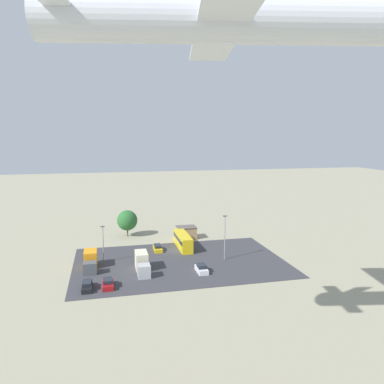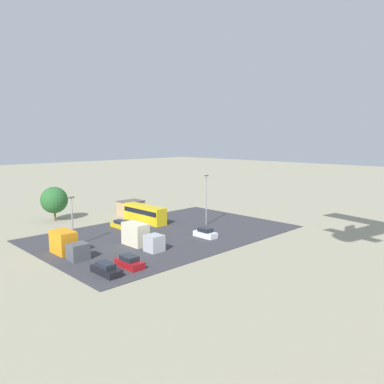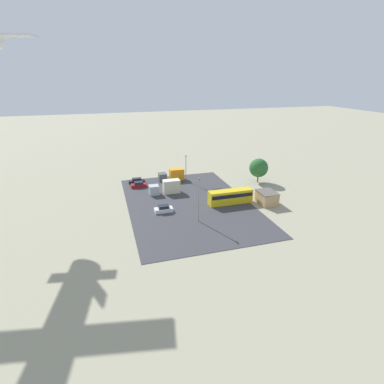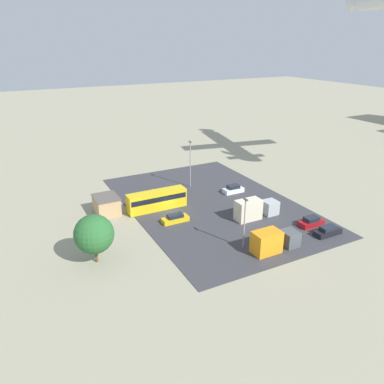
{
  "view_description": "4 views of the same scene",
  "coord_description": "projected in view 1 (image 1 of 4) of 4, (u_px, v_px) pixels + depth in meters",
  "views": [
    {
      "loc": [
        15.18,
        83.79,
        26.74
      ],
      "look_at": [
        2.42,
        29.65,
        18.42
      ],
      "focal_mm": 35.0,
      "sensor_mm": 36.0,
      "label": 1
    },
    {
      "loc": [
        42.55,
        58.08,
        16.8
      ],
      "look_at": [
        -3.38,
        11.46,
        7.48
      ],
      "focal_mm": 35.0,
      "sensor_mm": 36.0,
      "label": 2
    },
    {
      "loc": [
        -64.84,
        26.88,
        29.51
      ],
      "look_at": [
        -1.98,
        8.05,
        3.83
      ],
      "focal_mm": 28.0,
      "sensor_mm": 36.0,
      "label": 3
    },
    {
      "loc": [
        55.33,
        -24.51,
        28.72
      ],
      "look_at": [
        -1.54,
        5.07,
        2.57
      ],
      "focal_mm": 35.0,
      "sensor_mm": 36.0,
      "label": 4
    }
  ],
  "objects": [
    {
      "name": "parked_car_0",
      "position": [
        108.0,
        284.0,
        66.59
      ],
      "size": [
        1.93,
        4.27,
        1.56
      ],
      "color": "maroon",
      "rests_on": "ground"
    },
    {
      "name": "parked_car_1",
      "position": [
        87.0,
        286.0,
        65.71
      ],
      "size": [
        1.76,
        4.65,
        1.48
      ],
      "rotation": [
        0.0,
        0.0,
        3.14
      ],
      "color": "black",
      "rests_on": "ground"
    },
    {
      "name": "bus",
      "position": [
        183.0,
        240.0,
        89.86
      ],
      "size": [
        2.58,
        10.91,
        3.4
      ],
      "color": "gold",
      "rests_on": "ground"
    },
    {
      "name": "parked_truck_1",
      "position": [
        142.0,
        263.0,
        74.34
      ],
      "size": [
        2.38,
        8.15,
        3.54
      ],
      "color": "#ADB2B7",
      "rests_on": "ground"
    },
    {
      "name": "parked_car_3",
      "position": [
        158.0,
        248.0,
        87.91
      ],
      "size": [
        1.75,
        4.61,
        1.42
      ],
      "rotation": [
        0.0,
        0.0,
        3.14
      ],
      "color": "gold",
      "rests_on": "ground"
    },
    {
      "name": "tree_near_shed",
      "position": [
        127.0,
        220.0,
        100.32
      ],
      "size": [
        5.44,
        5.44,
        7.09
      ],
      "color": "brown",
      "rests_on": "ground"
    },
    {
      "name": "parked_car_2",
      "position": [
        202.0,
        269.0,
        74.0
      ],
      "size": [
        1.87,
        4.21,
        1.6
      ],
      "color": "silver",
      "rests_on": "ground"
    },
    {
      "name": "light_pole_lot_edge",
      "position": [
        225.0,
        236.0,
        80.87
      ],
      "size": [
        0.9,
        0.28,
        9.8
      ],
      "color": "gray",
      "rests_on": "ground"
    },
    {
      "name": "airplane",
      "position": [
        241.0,
        18.0,
        32.49
      ],
      "size": [
        35.71,
        28.98,
        9.13
      ],
      "rotation": [
        0.0,
        0.0,
        1.38
      ],
      "color": "silver"
    },
    {
      "name": "light_pole_lot_centre",
      "position": [
        103.0,
        242.0,
        79.42
      ],
      "size": [
        0.9,
        0.28,
        7.87
      ],
      "color": "gray",
      "rests_on": "ground"
    },
    {
      "name": "parking_lot_surface",
      "position": [
        180.0,
        262.0,
        80.06
      ],
      "size": [
        44.43,
        29.29,
        0.08
      ],
      "color": "#38383D",
      "rests_on": "ground"
    },
    {
      "name": "shed_building",
      "position": [
        186.0,
        232.0,
        98.71
      ],
      "size": [
        5.2,
        4.16,
        3.13
      ],
      "color": "tan",
      "rests_on": "ground"
    },
    {
      "name": "parked_truck_0",
      "position": [
        90.0,
        261.0,
        75.98
      ],
      "size": [
        2.58,
        7.56,
        3.33
      ],
      "color": "#4C5156",
      "rests_on": "ground"
    },
    {
      "name": "ground_plane",
      "position": [
        173.0,
        251.0,
        88.06
      ],
      "size": [
        400.0,
        400.0,
        0.0
      ],
      "primitive_type": "plane",
      "color": "gray"
    }
  ]
}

